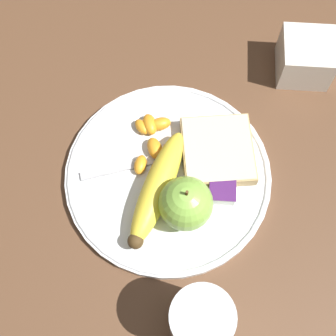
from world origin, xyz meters
name	(u,v)px	position (x,y,z in m)	size (l,w,h in m)	color
ground_plane	(168,177)	(0.00, 0.00, 0.00)	(3.00, 3.00, 0.00)	brown
plate	(168,175)	(0.00, 0.00, 0.01)	(0.29, 0.29, 0.01)	silver
juice_glass	(200,321)	(0.19, 0.05, 0.05)	(0.07, 0.07, 0.10)	silver
apple	(186,204)	(0.05, 0.03, 0.05)	(0.07, 0.07, 0.08)	#84BC47
banana	(157,188)	(0.03, -0.01, 0.03)	(0.17, 0.09, 0.04)	yellow
bread_slice	(218,151)	(-0.03, 0.07, 0.02)	(0.11, 0.11, 0.02)	tan
fork	(156,159)	(-0.02, -0.02, 0.01)	(0.07, 0.18, 0.00)	#B2B2B7
jam_packet	(222,188)	(0.02, 0.07, 0.02)	(0.04, 0.04, 0.02)	white
orange_segment_0	(142,127)	(-0.07, -0.04, 0.02)	(0.03, 0.03, 0.01)	orange
orange_segment_1	(155,148)	(-0.03, -0.02, 0.02)	(0.04, 0.03, 0.02)	orange
orange_segment_2	(150,124)	(-0.07, -0.03, 0.02)	(0.04, 0.03, 0.02)	orange
orange_segment_3	(160,124)	(-0.07, -0.02, 0.02)	(0.03, 0.04, 0.02)	orange
orange_segment_4	(140,165)	(-0.01, -0.04, 0.02)	(0.03, 0.02, 0.02)	orange
condiment_caddy	(305,57)	(-0.19, 0.19, 0.03)	(0.08, 0.08, 0.06)	silver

